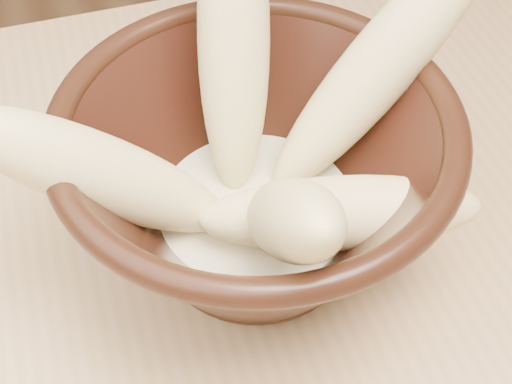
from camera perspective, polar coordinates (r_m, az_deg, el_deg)
bowl at (r=0.42m, az=0.00°, el=0.95°), size 0.23×0.23×0.13m
milk_puddle at (r=0.45m, az=0.00°, el=-1.70°), size 0.13×0.13×0.02m
banana_upright at (r=0.43m, az=-1.80°, el=11.98°), size 0.08×0.13×0.19m
banana_left at (r=0.39m, az=-12.08°, el=1.34°), size 0.16×0.05×0.15m
banana_right at (r=0.43m, az=9.83°, el=9.89°), size 0.17×0.08×0.17m
banana_across at (r=0.41m, az=6.61°, el=-1.69°), size 0.17×0.09×0.05m
banana_front at (r=0.36m, az=2.88°, el=-2.18°), size 0.06×0.15×0.15m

